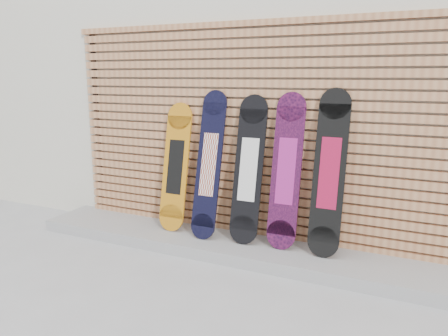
{
  "coord_description": "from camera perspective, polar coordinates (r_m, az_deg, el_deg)",
  "views": [
    {
      "loc": [
        1.46,
        -3.16,
        1.77
      ],
      "look_at": [
        -0.36,
        0.75,
        0.85
      ],
      "focal_mm": 35.0,
      "sensor_mm": 36.0,
      "label": 1
    }
  ],
  "objects": [
    {
      "name": "snowboard_1",
      "position": [
        4.48,
        -1.97,
        0.45
      ],
      "size": [
        0.27,
        0.38,
        1.5
      ],
      "color": "black",
      "rests_on": "concrete_step"
    },
    {
      "name": "ground",
      "position": [
        3.9,
        0.13,
        -14.91
      ],
      "size": [
        80.0,
        80.0,
        0.0
      ],
      "primitive_type": "plane",
      "color": "#9A9B9D",
      "rests_on": "ground"
    },
    {
      "name": "snowboard_2",
      "position": [
        4.34,
        3.24,
        -0.21
      ],
      "size": [
        0.29,
        0.33,
        1.47
      ],
      "color": "black",
      "rests_on": "concrete_step"
    },
    {
      "name": "snowboard_3",
      "position": [
        4.22,
        8.14,
        -0.42
      ],
      "size": [
        0.29,
        0.3,
        1.5
      ],
      "color": "black",
      "rests_on": "concrete_step"
    },
    {
      "name": "snowboard_0",
      "position": [
        4.73,
        -6.33,
        0.13
      ],
      "size": [
        0.29,
        0.31,
        1.36
      ],
      "color": "#B77113",
      "rests_on": "concrete_step"
    },
    {
      "name": "concrete_step",
      "position": [
        4.5,
        2.07,
        -10.3
      ],
      "size": [
        4.6,
        0.7,
        0.12
      ],
      "primitive_type": "cube",
      "color": "gray",
      "rests_on": "ground"
    },
    {
      "name": "snowboard_4",
      "position": [
        4.11,
        13.59,
        -0.66
      ],
      "size": [
        0.29,
        0.32,
        1.54
      ],
      "color": "black",
      "rests_on": "concrete_step"
    },
    {
      "name": "slat_wall",
      "position": [
        4.47,
        3.64,
        4.79
      ],
      "size": [
        4.26,
        0.08,
        2.29
      ],
      "color": "#A66B45",
      "rests_on": "ground"
    },
    {
      "name": "building",
      "position": [
        6.73,
        17.13,
        11.77
      ],
      "size": [
        12.0,
        5.0,
        3.6
      ],
      "primitive_type": "cube",
      "color": "beige",
      "rests_on": "ground"
    }
  ]
}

